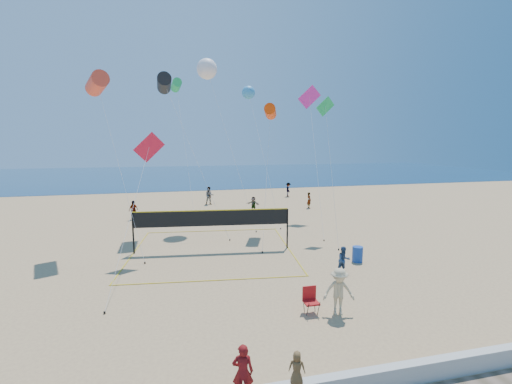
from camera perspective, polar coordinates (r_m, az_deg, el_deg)
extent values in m
plane|color=tan|center=(13.18, 7.82, -22.44)|extent=(120.00, 120.00, 0.00)
cube|color=navy|center=(72.96, -9.97, 2.94)|extent=(140.00, 50.00, 0.03)
imported|color=maroon|center=(10.10, -2.21, -27.79)|extent=(0.63, 0.47, 1.55)
imported|color=brown|center=(9.82, 6.83, -27.13)|extent=(0.51, 0.43, 0.89)
imported|color=navy|center=(18.40, 14.41, -10.98)|extent=(0.73, 0.58, 1.45)
imported|color=tan|center=(14.29, 13.64, -15.80)|extent=(1.35, 0.98, 1.88)
imported|color=gray|center=(31.76, -19.75, -2.85)|extent=(0.96, 1.00, 1.67)
imported|color=gray|center=(33.21, -0.45, -2.05)|extent=(1.33, 1.22, 1.48)
imported|color=gray|center=(35.46, 8.83, -1.36)|extent=(0.42, 0.61, 1.63)
imported|color=gray|center=(37.32, -7.78, -0.61)|extent=(0.98, 0.79, 1.94)
imported|color=gray|center=(42.66, 5.41, 0.41)|extent=(0.80, 1.21, 1.74)
cube|color=#A51214|center=(14.32, 9.19, -17.73)|extent=(0.57, 0.52, 0.06)
cube|color=#A51214|center=(14.38, 8.86, -16.25)|extent=(0.57, 0.06, 0.57)
cylinder|color=black|center=(14.16, 8.60, -18.96)|extent=(0.03, 0.29, 0.73)
cylinder|color=black|center=(14.51, 7.97, -18.25)|extent=(0.03, 0.29, 0.73)
cylinder|color=black|center=(14.32, 10.38, -18.68)|extent=(0.03, 0.29, 0.73)
cylinder|color=black|center=(14.66, 9.71, -17.99)|extent=(0.03, 0.29, 0.73)
cylinder|color=#163D94|center=(20.49, 16.56, -9.90)|extent=(0.71, 0.71, 0.87)
cylinder|color=black|center=(22.08, -19.79, -6.49)|extent=(0.10, 0.10, 2.53)
cylinder|color=black|center=(21.98, 5.25, -6.09)|extent=(0.10, 0.10, 2.53)
cube|color=black|center=(21.32, -7.34, -4.39)|extent=(9.44, 1.08, 0.95)
cube|color=gold|center=(21.22, -7.36, -3.05)|extent=(9.44, 1.09, 0.06)
cube|color=gold|center=(17.41, -7.32, -14.44)|extent=(9.64, 1.14, 0.02)
cube|color=gold|center=(26.42, -7.18, -6.46)|extent=(9.64, 1.14, 0.02)
cylinder|color=#E4422B|center=(24.07, -24.97, 16.07)|extent=(1.86, 2.65, 1.34)
cylinder|color=silver|center=(21.59, -21.75, 3.59)|extent=(2.69, 4.18, 10.24)
cylinder|color=black|center=(20.43, -18.03, -11.17)|extent=(0.08, 0.08, 0.10)
cylinder|color=black|center=(27.17, -15.06, 17.10)|extent=(1.11, 2.44, 1.31)
cylinder|color=silver|center=(24.79, -9.98, 5.43)|extent=(4.10, 4.23, 10.95)
cylinder|color=black|center=(23.84, -4.39, -7.96)|extent=(0.08, 0.08, 0.10)
cylinder|color=#FE3F05|center=(26.34, 2.41, 13.25)|extent=(1.44, 2.17, 1.10)
cylinder|color=silver|center=(23.31, 1.81, 2.89)|extent=(2.08, 5.76, 8.94)
cylinder|color=black|center=(21.24, 1.07, -9.99)|extent=(0.08, 0.08, 0.10)
cube|color=red|center=(20.70, -17.37, 7.13)|extent=(1.76, 0.30, 1.76)
cylinder|color=silver|center=(17.66, -20.12, -3.58)|extent=(1.51, 6.96, 6.39)
cylinder|color=black|center=(15.52, -23.93, -17.92)|extent=(0.08, 0.08, 0.10)
cube|color=green|center=(25.54, 11.48, 13.80)|extent=(1.45, 0.21, 1.43)
cylinder|color=silver|center=(23.47, 12.48, 3.04)|extent=(0.74, 4.18, 9.19)
cylinder|color=black|center=(22.37, 13.61, -9.27)|extent=(0.08, 0.08, 0.10)
cube|color=#ED2BA0|center=(32.03, 8.89, 15.37)|extent=(2.11, 0.36, 2.09)
cylinder|color=silver|center=(27.50, 9.93, 5.39)|extent=(2.13, 8.48, 10.66)
cylinder|color=black|center=(24.12, 11.27, -7.91)|extent=(0.08, 0.08, 0.10)
sphere|color=white|center=(29.25, -8.19, 19.63)|extent=(2.08, 2.08, 1.62)
cylinder|color=silver|center=(26.80, -4.21, 7.35)|extent=(3.08, 4.21, 12.45)
cylinder|color=black|center=(25.92, 0.05, -6.60)|extent=(0.08, 0.08, 0.10)
sphere|color=#3692D4|center=(33.20, -1.27, 16.25)|extent=(1.61, 1.61, 1.22)
cylinder|color=silver|center=(29.42, 1.19, 6.29)|extent=(0.96, 7.40, 11.26)
cylinder|color=black|center=(26.82, 4.12, -6.10)|extent=(0.08, 0.08, 0.10)
cylinder|color=green|center=(35.93, -13.16, 16.96)|extent=(1.10, 2.19, 1.16)
cylinder|color=silver|center=(31.98, -11.74, 7.12)|extent=(1.15, 7.09, 12.20)
cylinder|color=black|center=(29.24, -10.07, -4.99)|extent=(0.08, 0.08, 0.10)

